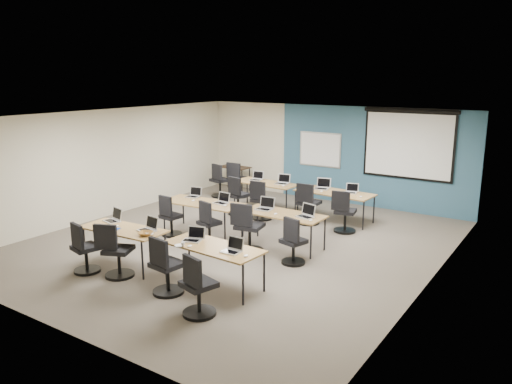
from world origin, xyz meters
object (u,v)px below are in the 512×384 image
Objects in this scene: training_table_front_right at (214,249)px; training_table_mid_left at (202,204)px; laptop_7 at (306,214)px; utility_table at (235,169)px; training_table_mid_right at (283,215)px; laptop_3 at (233,248)px; training_table_front_left at (123,231)px; task_chair_11 at (344,215)px; projector_screen at (408,141)px; task_chair_4 at (170,219)px; training_table_back_left at (266,184)px; task_chair_10 at (308,207)px; task_chair_2 at (166,271)px; laptop_8 at (257,178)px; laptop_1 at (149,227)px; laptop_10 at (322,186)px; task_chair_8 at (237,199)px; task_chair_1 at (116,255)px; laptop_4 at (194,194)px; laptop_5 at (222,201)px; training_table_back_right at (334,194)px; task_chair_3 at (197,291)px; task_chair_5 at (208,226)px; laptop_11 at (351,191)px; task_chair_9 at (261,203)px; spare_chair_b at (219,183)px; laptop_2 at (194,237)px; task_chair_7 at (293,245)px; spare_chair_a at (237,183)px; laptop_6 at (265,206)px; laptop_0 at (114,218)px; laptop_9 at (282,181)px; whiteboard at (320,150)px; task_chair_6 at (248,232)px.

training_table_front_right is 0.93× the size of training_table_mid_left.
laptop_7 is 5.80m from utility_table.
laptop_3 is at bearing -77.64° from training_table_mid_right.
training_table_front_left is 1.70× the size of task_chair_11.
projector_screen is 7.84× the size of laptop_3.
task_chair_4 is (-2.97, 1.68, -0.40)m from laptop_3.
training_table_back_left is 1.71× the size of task_chair_10.
laptop_8 is at bearing 115.71° from task_chair_2.
laptop_1 is at bearing -176.78° from training_table_front_right.
task_chair_8 is at bearing -166.16° from laptop_10.
task_chair_1 is 3.22m from laptop_4.
task_chair_10 reaches higher than laptop_5.
training_table_mid_left is at bearing -124.77° from training_table_back_right.
training_table_mid_right is 1.56m from laptop_5.
task_chair_10 is (-0.86, 5.13, 0.01)m from task_chair_3.
laptop_11 reaches higher than task_chair_5.
laptop_3 is 2.65m from task_chair_5.
task_chair_5 is at bearing 61.40° from task_chair_1.
training_table_front_left is at bearing -86.39° from training_table_back_left.
spare_chair_b is at bearing 149.84° from task_chair_9.
task_chair_2 is 5.62m from laptop_11.
task_chair_1 is 3.25× the size of laptop_2.
task_chair_8 reaches higher than task_chair_7.
task_chair_5 is 4.20m from spare_chair_a.
training_table_mid_left is at bearing 73.37° from task_chair_1.
laptop_6 is at bearing -95.00° from task_chair_10.
task_chair_11 is (3.13, 3.95, -0.39)m from laptop_0.
laptop_9 is 0.32× the size of spare_chair_a.
training_table_front_left is (-0.72, -6.70, -0.77)m from whiteboard.
laptop_6 reaches higher than laptop_5.
laptop_11 is (0.87, 3.17, 0.35)m from task_chair_6.
task_chair_6 is at bearing -64.47° from task_chair_9.
laptop_4 is 2.60m from laptop_9.
task_chair_7 is 0.95× the size of task_chair_9.
task_chair_2 is at bearing -55.96° from task_chair_8.
laptop_1 reaches higher than training_table_back_left.
laptop_3 is 3.16m from laptop_5.
task_chair_7 is (1.07, 1.61, -0.40)m from laptop_2.
laptop_9 is at bearing 17.16° from training_table_back_left.
task_chair_4 reaches higher than training_table_front_left.
task_chair_3 reaches higher than task_chair_4.
task_chair_5 is at bearing 71.12° from training_table_front_left.
task_chair_4 is 2.79× the size of laptop_7.
utility_table is (-2.50, 4.41, 0.27)m from task_chair_5.
training_table_back_left is 1.72× the size of task_chair_8.
utility_table is (-2.45, 2.26, 0.25)m from task_chair_9.
task_chair_7 is (0.67, -0.75, -0.30)m from training_table_mid_right.
laptop_7 is at bearing 33.88° from task_chair_5.
task_chair_7 is at bearing 12.13° from task_chair_5.
laptop_4 is 3.94m from utility_table.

